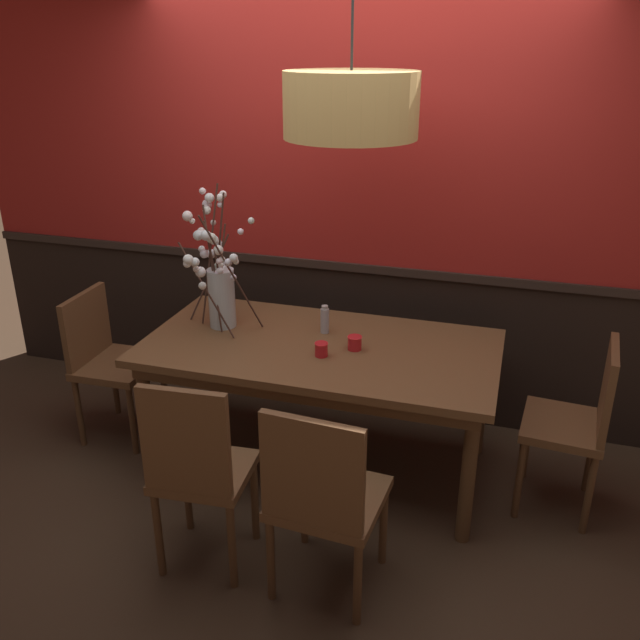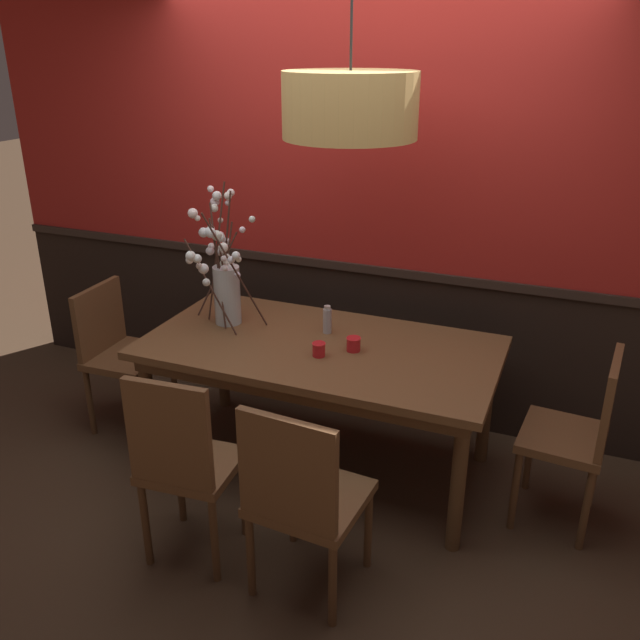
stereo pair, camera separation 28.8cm
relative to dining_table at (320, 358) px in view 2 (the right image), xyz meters
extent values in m
plane|color=#422D1E|center=(0.00, 0.00, -0.67)|extent=(24.00, 24.00, 0.00)
cube|color=black|center=(0.00, 0.77, -0.20)|extent=(5.15, 0.12, 0.94)
cube|color=#31241E|center=(0.00, 0.76, 0.29)|extent=(5.15, 0.14, 0.05)
cube|color=#B2231E|center=(0.00, 0.77, 1.24)|extent=(5.15, 0.12, 1.94)
cube|color=brown|center=(0.00, 0.00, 0.06)|extent=(1.87, 0.97, 0.04)
cube|color=brown|center=(0.00, 0.00, 0.00)|extent=(1.76, 0.86, 0.08)
cylinder|color=brown|center=(-0.84, -0.40, -0.32)|extent=(0.07, 0.07, 0.71)
cylinder|color=brown|center=(0.84, -0.40, -0.32)|extent=(0.07, 0.07, 0.71)
cylinder|color=brown|center=(-0.84, 0.40, -0.32)|extent=(0.07, 0.07, 0.71)
cylinder|color=brown|center=(0.84, 0.40, -0.32)|extent=(0.07, 0.07, 0.71)
cube|color=brown|center=(-0.29, 0.85, -0.23)|extent=(0.47, 0.42, 0.04)
cube|color=brown|center=(-0.27, 1.02, 0.01)|extent=(0.42, 0.07, 0.43)
cylinder|color=brown|center=(-0.12, 0.68, -0.46)|extent=(0.04, 0.04, 0.42)
cylinder|color=brown|center=(-0.49, 0.71, -0.46)|extent=(0.04, 0.04, 0.42)
cylinder|color=brown|center=(-0.09, 1.00, -0.46)|extent=(0.04, 0.04, 0.42)
cylinder|color=brown|center=(-0.46, 1.03, -0.46)|extent=(0.04, 0.04, 0.42)
cube|color=brown|center=(-1.25, -0.02, -0.21)|extent=(0.42, 0.46, 0.04)
cube|color=brown|center=(-1.43, -0.03, 0.01)|extent=(0.05, 0.43, 0.41)
cylinder|color=brown|center=(-1.08, 0.18, -0.46)|extent=(0.04, 0.04, 0.44)
cylinder|color=brown|center=(-1.07, -0.21, -0.46)|extent=(0.04, 0.04, 0.44)
cylinder|color=brown|center=(-1.43, 0.17, -0.46)|extent=(0.04, 0.04, 0.44)
cylinder|color=brown|center=(-1.41, -0.22, -0.46)|extent=(0.04, 0.04, 0.44)
cube|color=brown|center=(-0.28, -0.85, -0.21)|extent=(0.43, 0.41, 0.04)
cube|color=brown|center=(-0.26, -1.02, 0.06)|extent=(0.38, 0.07, 0.48)
cylinder|color=brown|center=(-0.46, -0.71, -0.45)|extent=(0.04, 0.04, 0.45)
cylinder|color=brown|center=(-0.12, -0.68, -0.45)|extent=(0.04, 0.04, 0.45)
cylinder|color=brown|center=(-0.44, -1.03, -0.45)|extent=(0.04, 0.04, 0.45)
cylinder|color=brown|center=(-0.09, -1.00, -0.45)|extent=(0.04, 0.04, 0.45)
cube|color=brown|center=(1.26, 0.02, -0.21)|extent=(0.42, 0.46, 0.04)
cube|color=brown|center=(1.43, 0.01, 0.03)|extent=(0.07, 0.40, 0.43)
cylinder|color=brown|center=(1.08, -0.15, -0.45)|extent=(0.04, 0.04, 0.45)
cylinder|color=brown|center=(1.11, 0.22, -0.45)|extent=(0.04, 0.04, 0.45)
cylinder|color=brown|center=(1.41, -0.17, -0.45)|extent=(0.04, 0.04, 0.45)
cylinder|color=brown|center=(1.44, 0.19, -0.45)|extent=(0.04, 0.04, 0.45)
cube|color=brown|center=(0.30, -0.84, -0.23)|extent=(0.48, 0.47, 0.04)
cube|color=brown|center=(0.28, -1.04, 0.03)|extent=(0.43, 0.07, 0.48)
cylinder|color=brown|center=(0.12, -0.64, -0.46)|extent=(0.04, 0.04, 0.42)
cylinder|color=brown|center=(0.50, -0.66, -0.46)|extent=(0.04, 0.04, 0.42)
cylinder|color=brown|center=(0.09, -1.01, -0.46)|extent=(0.04, 0.04, 0.42)
cylinder|color=brown|center=(0.48, -1.04, -0.46)|extent=(0.04, 0.04, 0.42)
cylinder|color=silver|center=(-0.60, 0.08, 0.25)|extent=(0.15, 0.15, 0.33)
cylinder|color=silver|center=(-0.60, 0.08, 0.12)|extent=(0.13, 0.13, 0.07)
cylinder|color=#472D23|center=(-0.63, 0.13, 0.37)|extent=(0.09, 0.08, 0.56)
sphere|color=white|center=(-0.62, 0.15, 0.42)|extent=(0.04, 0.04, 0.04)
sphere|color=white|center=(-0.63, 0.13, 0.42)|extent=(0.04, 0.04, 0.04)
sphere|color=white|center=(-0.61, 0.12, 0.42)|extent=(0.04, 0.04, 0.04)
cylinder|color=#472D23|center=(-0.61, -0.06, 0.34)|extent=(0.31, 0.03, 0.51)
sphere|color=white|center=(-0.64, -0.21, 0.53)|extent=(0.04, 0.04, 0.04)
sphere|color=white|center=(-0.63, -0.21, 0.55)|extent=(0.05, 0.05, 0.05)
sphere|color=white|center=(-0.60, -0.14, 0.47)|extent=(0.06, 0.06, 0.06)
sphere|color=white|center=(-0.63, -0.08, 0.37)|extent=(0.04, 0.04, 0.04)
sphere|color=white|center=(-0.60, -0.19, 0.54)|extent=(0.05, 0.05, 0.05)
sphere|color=white|center=(-0.61, -0.16, 0.49)|extent=(0.03, 0.03, 0.03)
cylinder|color=#472D23|center=(-0.66, 0.11, 0.48)|extent=(0.12, 0.10, 0.79)
sphere|color=white|center=(-0.64, 0.12, 0.57)|extent=(0.05, 0.05, 0.05)
sphere|color=white|center=(-0.68, 0.14, 0.72)|extent=(0.05, 0.05, 0.05)
sphere|color=white|center=(-0.67, 0.15, 0.79)|extent=(0.05, 0.05, 0.05)
sphere|color=white|center=(-0.70, 0.17, 0.75)|extent=(0.05, 0.05, 0.05)
sphere|color=white|center=(-0.71, 0.17, 0.82)|extent=(0.04, 0.04, 0.04)
sphere|color=white|center=(-0.65, 0.16, 0.65)|extent=(0.03, 0.03, 0.03)
cylinder|color=#472D23|center=(-0.48, -0.01, 0.43)|extent=(0.23, 0.27, 0.68)
sphere|color=white|center=(-0.49, 0.02, 0.40)|extent=(0.03, 0.03, 0.03)
sphere|color=white|center=(-0.44, -0.07, 0.54)|extent=(0.04, 0.04, 0.04)
sphere|color=white|center=(-0.44, -0.04, 0.51)|extent=(0.03, 0.03, 0.03)
sphere|color=white|center=(-0.39, -0.08, 0.68)|extent=(0.03, 0.03, 0.03)
sphere|color=white|center=(-0.33, -0.09, 0.75)|extent=(0.03, 0.03, 0.03)
sphere|color=white|center=(-0.48, -0.06, 0.51)|extent=(0.04, 0.04, 0.04)
cylinder|color=#472D23|center=(-0.64, 0.16, 0.45)|extent=(0.11, 0.03, 0.73)
sphere|color=white|center=(-0.63, 0.20, 0.74)|extent=(0.03, 0.03, 0.03)
sphere|color=white|center=(-0.62, 0.22, 0.80)|extent=(0.04, 0.04, 0.04)
sphere|color=white|center=(-0.63, 0.20, 0.78)|extent=(0.04, 0.04, 0.04)
sphere|color=white|center=(-0.68, 0.18, 0.56)|extent=(0.05, 0.05, 0.05)
sphere|color=white|center=(-0.64, 0.19, 0.52)|extent=(0.04, 0.04, 0.04)
cylinder|color=#472D23|center=(-0.58, 0.06, 0.31)|extent=(0.02, 0.10, 0.46)
sphere|color=white|center=(-0.58, 0.03, 0.54)|extent=(0.05, 0.05, 0.05)
sphere|color=white|center=(-0.57, 0.03, 0.43)|extent=(0.04, 0.04, 0.04)
sphere|color=white|center=(-0.56, 0.04, 0.48)|extent=(0.04, 0.04, 0.04)
cylinder|color=#472D23|center=(-0.60, 0.04, 0.39)|extent=(0.09, 0.05, 0.61)
sphere|color=white|center=(-0.58, 0.03, 0.41)|extent=(0.04, 0.04, 0.04)
sphere|color=white|center=(-0.61, 0.03, 0.60)|extent=(0.06, 0.06, 0.06)
sphere|color=white|center=(-0.57, 0.02, 0.48)|extent=(0.03, 0.03, 0.03)
sphere|color=white|center=(-0.62, -0.01, 0.63)|extent=(0.06, 0.06, 0.06)
cylinder|color=#472D23|center=(-0.62, 0.05, 0.42)|extent=(0.14, 0.14, 0.67)
sphere|color=white|center=(-0.70, -0.04, 0.73)|extent=(0.05, 0.05, 0.05)
sphere|color=white|center=(-0.67, 0.00, 0.62)|extent=(0.05, 0.05, 0.05)
sphere|color=white|center=(-0.68, -0.04, 0.71)|extent=(0.03, 0.03, 0.03)
sphere|color=white|center=(-0.60, 0.07, 0.44)|extent=(0.04, 0.04, 0.04)
sphere|color=white|center=(-0.66, 0.04, 0.51)|extent=(0.05, 0.05, 0.05)
sphere|color=white|center=(-0.67, 0.04, 0.62)|extent=(0.05, 0.05, 0.05)
cylinder|color=#472D23|center=(-0.72, 0.19, 0.32)|extent=(0.19, 0.20, 0.48)
sphere|color=white|center=(-0.79, 0.27, 0.46)|extent=(0.04, 0.04, 0.04)
sphere|color=white|center=(-0.79, 0.28, 0.56)|extent=(0.04, 0.04, 0.04)
sphere|color=white|center=(-0.73, 0.26, 0.44)|extent=(0.05, 0.05, 0.05)
cylinder|color=red|center=(0.05, -0.14, 0.12)|extent=(0.06, 0.06, 0.07)
torus|color=red|center=(0.05, -0.14, 0.15)|extent=(0.07, 0.07, 0.01)
cylinder|color=silver|center=(0.05, -0.14, 0.11)|extent=(0.05, 0.05, 0.04)
cylinder|color=red|center=(0.19, -0.01, 0.12)|extent=(0.07, 0.07, 0.07)
torus|color=red|center=(0.19, -0.01, 0.15)|extent=(0.08, 0.08, 0.01)
cylinder|color=silver|center=(0.19, -0.01, 0.11)|extent=(0.05, 0.05, 0.04)
cylinder|color=#ADADB2|center=(-0.02, 0.16, 0.15)|extent=(0.05, 0.05, 0.14)
cylinder|color=beige|center=(-0.02, 0.16, 0.23)|extent=(0.04, 0.04, 0.02)
cylinder|color=tan|center=(0.15, 0.00, 1.30)|extent=(0.62, 0.62, 0.30)
sphere|color=#F9EAB7|center=(0.15, 0.00, 1.25)|extent=(0.14, 0.14, 0.14)
camera|label=1|loc=(0.94, -3.09, 1.57)|focal=37.71mm
camera|label=2|loc=(1.21, -2.99, 1.57)|focal=37.71mm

